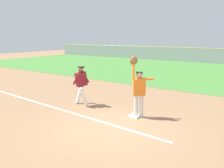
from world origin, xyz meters
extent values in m
plane|color=#936D4C|center=(0.00, 0.00, 0.00)|extent=(70.17, 70.17, 0.00)
cube|color=#478438|center=(0.00, 14.15, 0.01)|extent=(49.97, 15.26, 0.01)
cube|color=white|center=(-3.90, 0.50, 0.00)|extent=(11.98, 0.93, 0.01)
cube|color=white|center=(0.10, 1.40, 0.04)|extent=(0.40, 0.40, 0.08)
cylinder|color=silver|center=(0.29, 1.54, 0.42)|extent=(0.21, 0.21, 0.85)
cylinder|color=silver|center=(0.13, 1.41, 0.42)|extent=(0.21, 0.21, 0.85)
cube|color=orange|center=(0.21, 1.47, 1.15)|extent=(0.51, 0.48, 0.60)
sphere|color=tan|center=(0.21, 1.47, 1.60)|extent=(0.32, 0.32, 0.23)
cube|color=black|center=(0.19, 1.50, 1.68)|extent=(0.29, 0.30, 0.05)
cylinder|color=orange|center=(0.04, 1.33, 1.76)|extent=(0.13, 0.13, 0.62)
cylinder|color=orange|center=(0.38, 1.61, 1.45)|extent=(0.54, 0.46, 0.09)
ellipsoid|color=brown|center=(0.04, 1.33, 2.12)|extent=(0.31, 0.29, 0.32)
cylinder|color=white|center=(-2.37, 1.29, 0.42)|extent=(0.25, 0.46, 0.85)
cylinder|color=white|center=(-2.87, 1.58, 0.42)|extent=(0.25, 0.46, 0.85)
cube|color=maroon|center=(-2.62, 1.44, 1.15)|extent=(0.38, 0.57, 0.66)
sphere|color=#8C6647|center=(-2.62, 1.44, 1.60)|extent=(0.28, 0.28, 0.23)
cube|color=black|center=(-2.59, 1.43, 1.68)|extent=(0.26, 0.25, 0.05)
cylinder|color=maroon|center=(-2.57, 1.65, 1.23)|extent=(0.18, 0.41, 0.58)
cylinder|color=maroon|center=(-2.67, 1.22, 1.23)|extent=(0.18, 0.41, 0.58)
sphere|color=white|center=(-0.07, 1.47, 1.82)|extent=(0.07, 0.07, 0.07)
cylinder|color=gray|center=(-24.99, 21.78, 0.81)|extent=(0.08, 0.08, 1.62)
cylinder|color=gray|center=(-12.49, 21.78, 0.81)|extent=(0.08, 0.08, 1.62)
cube|color=tan|center=(-12.06, 25.23, 0.57)|extent=(4.44, 1.99, 0.55)
cube|color=#2D333D|center=(-12.06, 25.23, 1.05)|extent=(2.23, 1.79, 0.40)
cylinder|color=black|center=(-10.63, 26.21, 0.30)|extent=(0.60, 0.23, 0.60)
cylinder|color=black|center=(-10.59, 24.31, 0.30)|extent=(0.60, 0.23, 0.60)
cylinder|color=black|center=(-13.53, 26.16, 0.30)|extent=(0.60, 0.23, 0.60)
cylinder|color=black|center=(-13.49, 24.26, 0.30)|extent=(0.60, 0.23, 0.60)
cube|color=black|center=(-5.12, 24.92, 0.57)|extent=(4.55, 2.27, 0.55)
cube|color=#2D333D|center=(-5.12, 24.92, 1.05)|extent=(2.34, 1.93, 0.40)
cylinder|color=black|center=(-3.75, 25.99, 0.30)|extent=(0.62, 0.27, 0.60)
cylinder|color=black|center=(-3.59, 24.10, 0.30)|extent=(0.62, 0.27, 0.60)
cylinder|color=black|center=(-6.64, 25.74, 0.30)|extent=(0.62, 0.27, 0.60)
cylinder|color=black|center=(-6.48, 23.85, 0.30)|extent=(0.62, 0.27, 0.60)
camera|label=1|loc=(4.34, -6.05, 2.98)|focal=38.28mm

